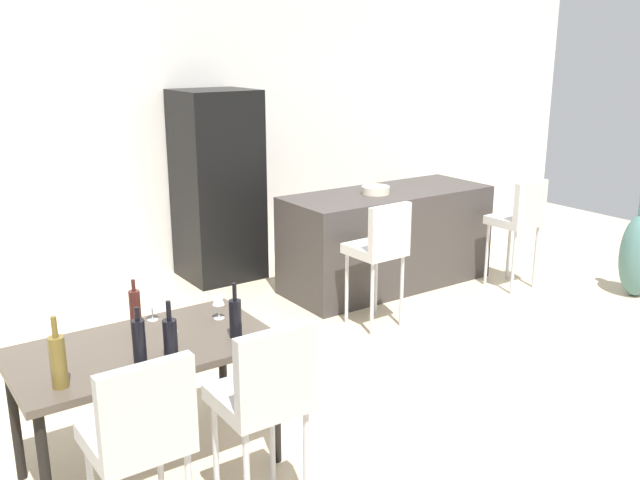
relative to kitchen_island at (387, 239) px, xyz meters
name	(u,v)px	position (x,y,z in m)	size (l,w,h in m)	color
ground_plane	(414,343)	(-0.71, -1.19, -0.46)	(10.00, 10.00, 0.00)	#C6B28E
back_wall	(238,124)	(-0.71, 1.59, 0.99)	(10.00, 0.12, 2.90)	silver
kitchen_island	(387,239)	(0.00, 0.00, 0.00)	(2.03, 0.79, 0.92)	#383330
bar_chair_left	(380,245)	(-0.73, -0.78, 0.24)	(0.41, 0.41, 1.05)	beige
bar_chair_middle	(519,217)	(0.95, -0.78, 0.24)	(0.41, 0.41, 1.05)	beige
dining_table	(144,358)	(-3.02, -1.63, 0.21)	(1.33, 0.76, 0.74)	#4C4238
dining_chair_near	(140,433)	(-3.32, -2.37, 0.24)	(0.40, 0.40, 1.05)	beige
dining_chair_far	(265,393)	(-2.72, -2.37, 0.24)	(0.40, 0.40, 1.05)	beige
wine_bottle_corner	(58,361)	(-3.50, -1.85, 0.41)	(0.07, 0.07, 0.34)	brown
wine_bottle_right	(170,338)	(-2.96, -1.87, 0.39)	(0.07, 0.07, 0.31)	black
wine_bottle_left	(139,342)	(-3.11, -1.84, 0.40)	(0.07, 0.07, 0.30)	black
wine_bottle_end	(135,312)	(-2.99, -1.47, 0.41)	(0.06, 0.06, 0.31)	#471E19
wine_bottle_middle	(235,317)	(-2.57, -1.81, 0.39)	(0.07, 0.07, 0.30)	black
wine_glass_far	(151,300)	(-2.85, -1.33, 0.40)	(0.07, 0.07, 0.17)	silver
wine_glass_near	(218,298)	(-2.53, -1.52, 0.40)	(0.07, 0.07, 0.17)	silver
wine_glass_inner	(171,324)	(-2.90, -1.73, 0.40)	(0.07, 0.07, 0.17)	silver
refrigerator	(217,186)	(-1.20, 1.15, 0.46)	(0.72, 0.68, 1.84)	black
fruit_bowl	(376,190)	(-0.16, -0.02, 0.50)	(0.26, 0.26, 0.07)	beige
floor_vase	(639,254)	(1.69, -1.55, -0.06)	(0.33, 0.33, 1.00)	#47706B
potted_plant	(417,207)	(1.43, 1.14, -0.10)	(0.41, 0.41, 0.61)	beige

